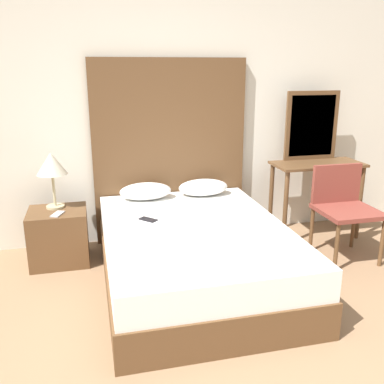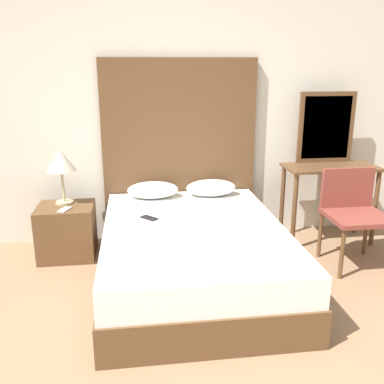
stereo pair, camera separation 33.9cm
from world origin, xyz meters
The scene contains 12 objects.
wall_back centered at (0.00, 2.72, 1.35)m, with size 10.00×0.06×2.70m.
bed centered at (0.05, 1.64, 0.24)m, with size 1.43×1.97×0.49m.
headboard centered at (0.05, 2.65, 0.89)m, with size 1.50×0.05×1.78m.
pillow_left centered at (-0.23, 2.43, 0.57)m, with size 0.49×0.28×0.16m.
pillow_right centered at (0.34, 2.43, 0.57)m, with size 0.49×0.28×0.16m.
phone_on_bed centered at (-0.29, 1.86, 0.50)m, with size 0.15×0.16×0.01m.
nightstand centered at (-1.03, 2.30, 0.24)m, with size 0.50×0.44×0.49m.
table_lamp centered at (-1.05, 2.39, 0.88)m, with size 0.26×0.26×0.50m.
phone_on_nightstand centered at (-1.02, 2.19, 0.49)m, with size 0.12×0.17×0.01m.
vanity_desk centered at (1.49, 2.33, 0.62)m, with size 0.90×0.42×0.78m.
vanity_mirror centered at (1.49, 2.51, 1.12)m, with size 0.57×0.03×0.69m.
chair centered at (1.50, 1.84, 0.50)m, with size 0.51×0.49×0.84m.
Camera 1 is at (-0.72, -1.43, 1.71)m, focal length 40.00 mm.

